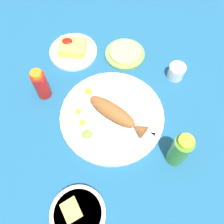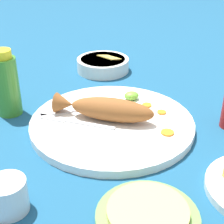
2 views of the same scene
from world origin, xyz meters
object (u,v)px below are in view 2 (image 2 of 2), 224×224
Objects in this scene: main_plate at (112,123)px; fork_far at (75,111)px; fork_near at (69,121)px; fried_fish at (105,109)px; tortilla_plate at (147,218)px; guacamole_bowl at (103,64)px; salt_cup at (8,198)px; hot_sauce_bottle_green at (6,84)px.

fork_far is at bearing 139.68° from main_plate.
fork_near is (-0.09, 0.02, 0.01)m from main_plate.
fried_fish reaches higher than tortilla_plate.
fried_fish is 0.34m from guacamole_bowl.
main_plate is at bearing 42.15° from salt_cup.
hot_sauce_bottle_green is 2.53× the size of salt_cup.
guacamole_bowl reaches higher than main_plate.
fried_fish reaches higher than main_plate.
main_plate is 1.98× the size of fork_far.
main_plate is at bearing -157.25° from fork_near.
guacamole_bowl is at bearing 36.02° from hot_sauce_bottle_green.
tortilla_plate is at bearing 99.78° from fork_far.
fork_far is at bearing 60.21° from salt_cup.
salt_cup reaches higher than fork_near.
fork_near is 0.35m from guacamole_bowl.
main_plate is at bearing 85.53° from tortilla_plate.
hot_sauce_bottle_green is 0.46m from tortilla_plate.
fork_far is 0.30m from guacamole_bowl.
fried_fish is 1.40× the size of hot_sauce_bottle_green.
fork_near reaches higher than main_plate.
main_plate is 2.28× the size of tortilla_plate.
fork_far is at bearing 98.29° from tortilla_plate.
tortilla_plate is (-0.02, -0.29, -0.00)m from main_plate.
guacamole_bowl is (0.08, 0.33, -0.02)m from fried_fish.
salt_cup is at bearing 157.96° from tortilla_plate.
salt_cup reaches higher than main_plate.
guacamole_bowl reaches higher than fork_near.
tortilla_plate is at bearing -97.83° from guacamole_bowl.
fork_near is at bearing 103.11° from tortilla_plate.
main_plate is 0.29m from tortilla_plate.
tortilla_plate is (0.20, -0.41, -0.07)m from hot_sauce_bottle_green.
fried_fish is at bearing 139.24° from fork_far.
fried_fish is at bearing 45.04° from salt_cup.
hot_sauce_bottle_green is 0.35m from guacamole_bowl.
fork_far is (0.02, 0.04, 0.00)m from fork_near.
salt_cup is 0.39× the size of guacamole_bowl.
fork_far reaches higher than tortilla_plate.
fork_near is at bearing 67.42° from fork_far.
fork_far is 1.17× the size of hot_sauce_bottle_green.
tortilla_plate is (0.05, -0.35, -0.01)m from fork_far.
hot_sauce_bottle_green reaches higher than main_plate.
fried_fish is (-0.01, 0.01, 0.03)m from main_plate.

